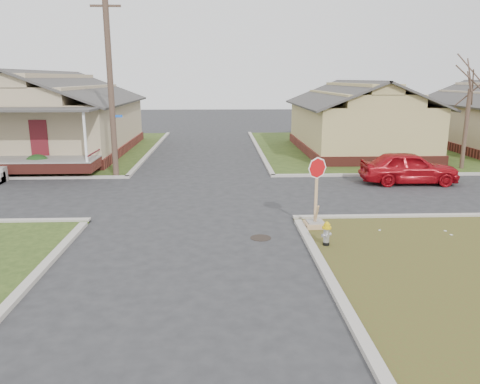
{
  "coord_description": "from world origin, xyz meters",
  "views": [
    {
      "loc": [
        0.98,
        -14.1,
        4.8
      ],
      "look_at": [
        1.63,
        1.0,
        1.1
      ],
      "focal_mm": 35.0,
      "sensor_mm": 36.0,
      "label": 1
    }
  ],
  "objects_px": {
    "fire_hydrant": "(327,232)",
    "stop_sign": "(315,212)",
    "red_sedan": "(409,168)",
    "utility_pole": "(110,81)"
  },
  "relations": [
    {
      "from": "utility_pole",
      "to": "stop_sign",
      "type": "relative_size",
      "value": 3.88
    },
    {
      "from": "fire_hydrant",
      "to": "stop_sign",
      "type": "xyz_separation_m",
      "value": [
        0.01,
        1.71,
        0.11
      ]
    },
    {
      "from": "fire_hydrant",
      "to": "stop_sign",
      "type": "height_order",
      "value": "stop_sign"
    },
    {
      "from": "utility_pole",
      "to": "fire_hydrant",
      "type": "bearing_deg",
      "value": -51.14
    },
    {
      "from": "stop_sign",
      "to": "red_sedan",
      "type": "xyz_separation_m",
      "value": [
        5.67,
        6.5,
        0.2
      ]
    },
    {
      "from": "red_sedan",
      "to": "stop_sign",
      "type": "bearing_deg",
      "value": 141.03
    },
    {
      "from": "stop_sign",
      "to": "red_sedan",
      "type": "relative_size",
      "value": 0.53
    },
    {
      "from": "fire_hydrant",
      "to": "red_sedan",
      "type": "height_order",
      "value": "red_sedan"
    },
    {
      "from": "stop_sign",
      "to": "utility_pole",
      "type": "bearing_deg",
      "value": 130.74
    },
    {
      "from": "fire_hydrant",
      "to": "utility_pole",
      "type": "bearing_deg",
      "value": 105.33
    }
  ]
}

